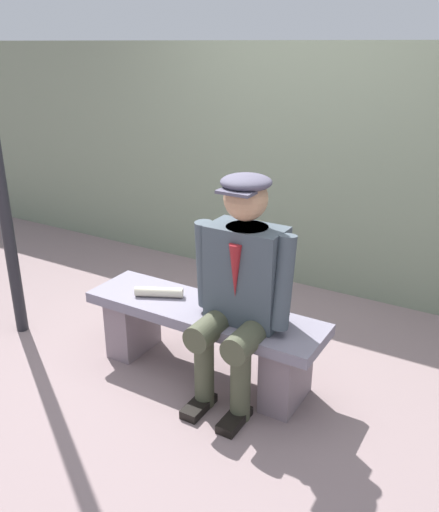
{
  "coord_description": "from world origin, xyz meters",
  "views": [
    {
      "loc": [
        -1.52,
        2.36,
        1.9
      ],
      "look_at": [
        -0.11,
        0.0,
        0.8
      ],
      "focal_mm": 37.52,
      "sensor_mm": 36.0,
      "label": 1
    }
  ],
  "objects": [
    {
      "name": "rolled_magazine",
      "position": [
        0.31,
        0.01,
        0.48
      ],
      "size": [
        0.29,
        0.18,
        0.06
      ],
      "primitive_type": "cylinder",
      "rotation": [
        0.0,
        1.57,
        0.45
      ],
      "color": "beige",
      "rests_on": "bench"
    },
    {
      "name": "ground_plane",
      "position": [
        0.0,
        0.0,
        0.0
      ],
      "size": [
        30.0,
        30.0,
        0.0
      ],
      "primitive_type": "plane",
      "color": "gray"
    },
    {
      "name": "seated_man",
      "position": [
        -0.28,
        0.06,
        0.7
      ],
      "size": [
        0.58,
        0.56,
        1.29
      ],
      "color": "#3E4952",
      "rests_on": "ground"
    },
    {
      "name": "bench",
      "position": [
        0.0,
        0.0,
        0.29
      ],
      "size": [
        1.48,
        0.41,
        0.45
      ],
      "color": "slate",
      "rests_on": "ground"
    },
    {
      "name": "stadium_wall",
      "position": [
        0.0,
        -1.65,
        0.96
      ],
      "size": [
        12.0,
        0.24,
        1.91
      ],
      "primitive_type": "cube",
      "color": "gray",
      "rests_on": "ground"
    }
  ]
}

